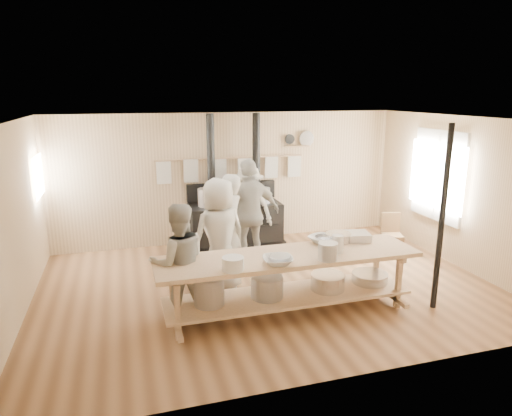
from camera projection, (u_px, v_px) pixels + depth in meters
The scene contains 24 objects.
ground at pixel (268, 286), 7.21m from camera, with size 7.00×7.00×0.00m, color brown.
room_shell at pixel (268, 186), 6.81m from camera, with size 7.00×7.00×7.00m.
window_right at pixel (438, 175), 8.35m from camera, with size 0.09×1.50×1.65m.
left_opening at pixel (39, 176), 7.73m from camera, with size 0.00×0.90×0.90m.
stove at pixel (235, 220), 9.05m from camera, with size 1.90×0.75×2.60m.
towel_rail at pixel (231, 166), 9.05m from camera, with size 3.00×0.04×0.47m.
back_wall_shelf at pixel (300, 141), 9.38m from camera, with size 0.63×0.14×0.32m.
prep_table at pixel (287, 277), 6.24m from camera, with size 3.60×0.90×0.85m.
support_post at pixel (442, 220), 6.20m from camera, with size 0.08×0.08×2.60m, color black.
cook_far_left at pixel (228, 230), 7.10m from camera, with size 0.65×0.43×1.78m, color #9D998B.
cook_left at pixel (179, 263), 6.00m from camera, with size 0.78×0.61×1.61m, color #9D998B.
cook_center at pixel (219, 235), 6.90m from camera, with size 0.86×0.56×1.76m, color #9D998B.
cook_right at pixel (250, 214), 7.84m from camera, with size 1.11×0.46×1.90m, color #9D998B.
cook_by_window at pixel (249, 207), 8.89m from camera, with size 1.04×0.60×1.61m, color #9D998B.
chair at pixel (391, 242), 8.63m from camera, with size 0.44×0.44×0.77m.
bowl_white_a at pixel (278, 261), 5.81m from camera, with size 0.39×0.39×0.09m, color white.
bowl_steel_a at pixel (280, 259), 5.88m from camera, with size 0.29×0.29×0.09m, color silver.
bowl_white_b at pixel (323, 240), 6.64m from camera, with size 0.40×0.40×0.10m, color white.
bowl_steel_b at pixel (325, 239), 6.65m from camera, with size 0.30×0.30×0.09m, color silver.
roasting_pan at pixel (352, 236), 6.76m from camera, with size 0.51×0.34×0.11m, color #B2B2B7.
mixing_bowl_large at pixel (338, 237), 6.70m from camera, with size 0.38×0.38×0.12m, color silver.
bucket_galv at pixel (328, 251), 5.95m from camera, with size 0.25×0.25×0.23m, color gray.
deep_bowl_enamel at pixel (233, 264), 5.60m from camera, with size 0.27×0.27×0.17m, color white.
pitcher at pixel (338, 244), 6.21m from camera, with size 0.16×0.16×0.25m, color white.
Camera 1 is at (-2.07, -6.35, 2.98)m, focal length 32.00 mm.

